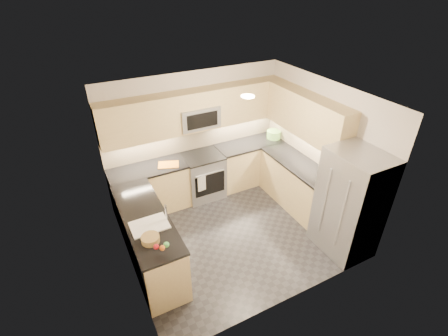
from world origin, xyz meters
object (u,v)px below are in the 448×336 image
gas_range (203,176)px  refrigerator (350,204)px  fruit_basket (150,239)px  microwave (198,117)px  utensil_bowl (274,134)px  cutting_board (168,165)px

gas_range → refrigerator: refrigerator is taller
gas_range → fruit_basket: fruit_basket is taller
microwave → utensil_bowl: 1.81m
gas_range → cutting_board: bearing=-175.9°
gas_range → utensil_bowl: 1.76m
fruit_basket → gas_range: bearing=49.4°
refrigerator → utensil_bowl: refrigerator is taller
gas_range → fruit_basket: bearing=-130.6°
refrigerator → fruit_basket: size_ratio=7.33×
gas_range → cutting_board: cutting_board is taller
microwave → fruit_basket: (-1.57, -1.96, -0.72)m
utensil_bowl → cutting_board: utensil_bowl is taller
gas_range → microwave: 1.25m
gas_range → cutting_board: 0.86m
gas_range → refrigerator: 2.86m
refrigerator → utensil_bowl: 2.42m
gas_range → utensil_bowl: size_ratio=3.09×
cutting_board → fruit_basket: bearing=-115.8°
gas_range → microwave: (0.00, 0.12, 1.24)m
gas_range → utensil_bowl: utensil_bowl is taller
refrigerator → cutting_board: size_ratio=4.78×
gas_range → microwave: bearing=90.0°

